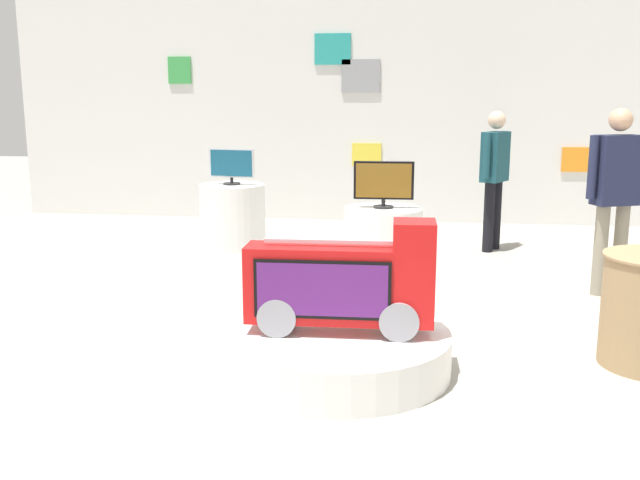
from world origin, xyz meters
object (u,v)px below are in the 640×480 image
display_pedestal_center_rear (233,216)px  main_display_pedestal (339,351)px  novelty_firetruck_tv (343,287)px  display_pedestal_left_rear (383,248)px  tv_on_center_rear (231,165)px  shopper_browsing_near_truck (615,188)px  shopper_browsing_rear (495,170)px  tv_on_left_rear (384,182)px

display_pedestal_center_rear → main_display_pedestal: bearing=-65.9°
novelty_firetruck_tv → display_pedestal_center_rear: novelty_firetruck_tv is taller
display_pedestal_left_rear → tv_on_center_rear: size_ratio=1.34×
display_pedestal_center_rear → novelty_firetruck_tv: bearing=-65.6°
display_pedestal_left_rear → display_pedestal_center_rear: bearing=139.8°
display_pedestal_center_rear → shopper_browsing_near_truck: bearing=-21.7°
novelty_firetruck_tv → shopper_browsing_rear: bearing=71.2°
main_display_pedestal → shopper_browsing_near_truck: 3.20m
main_display_pedestal → shopper_browsing_rear: 4.23m
novelty_firetruck_tv → display_pedestal_left_rear: size_ratio=1.61×
main_display_pedestal → shopper_browsing_rear: (1.36, 3.93, 0.80)m
novelty_firetruck_tv → shopper_browsing_rear: 4.17m
tv_on_left_rear → shopper_browsing_rear: shopper_browsing_rear is taller
main_display_pedestal → novelty_firetruck_tv: (0.02, -0.01, 0.44)m
tv_on_left_rear → shopper_browsing_rear: (1.18, 1.78, -0.05)m
tv_on_center_rear → shopper_browsing_near_truck: (3.86, -1.54, -0.01)m
novelty_firetruck_tv → shopper_browsing_near_truck: (2.19, 2.16, 0.40)m
display_pedestal_left_rear → tv_on_left_rear: bearing=-91.3°
main_display_pedestal → display_pedestal_center_rear: (-1.65, 3.70, 0.24)m
display_pedestal_center_rear → tv_on_center_rear: size_ratio=1.38×
main_display_pedestal → shopper_browsing_near_truck: size_ratio=0.87×
display_pedestal_center_rear → shopper_browsing_rear: size_ratio=0.48×
display_pedestal_left_rear → shopper_browsing_near_truck: (2.03, 0.01, 0.59)m
display_pedestal_left_rear → display_pedestal_center_rear: same height
display_pedestal_left_rear → shopper_browsing_near_truck: shopper_browsing_near_truck is taller
shopper_browsing_rear → display_pedestal_center_rear: bearing=-175.6°
novelty_firetruck_tv → shopper_browsing_near_truck: shopper_browsing_near_truck is taller
tv_on_center_rear → shopper_browsing_rear: shopper_browsing_rear is taller
main_display_pedestal → shopper_browsing_near_truck: (2.21, 2.16, 0.83)m
display_pedestal_left_rear → shopper_browsing_near_truck: size_ratio=0.45×
main_display_pedestal → display_pedestal_left_rear: bearing=85.2°
novelty_firetruck_tv → display_pedestal_center_rear: (-1.68, 3.70, -0.20)m
novelty_firetruck_tv → tv_on_center_rear: (-1.67, 3.70, 0.41)m
main_display_pedestal → display_pedestal_left_rear: 2.17m
novelty_firetruck_tv → tv_on_center_rear: tv_on_center_rear is taller
novelty_firetruck_tv → display_pedestal_left_rear: bearing=85.8°
display_pedestal_left_rear → novelty_firetruck_tv: bearing=-94.2°
tv_on_center_rear → shopper_browsing_near_truck: 4.16m
main_display_pedestal → display_pedestal_left_rear: display_pedestal_left_rear is taller
novelty_firetruck_tv → shopper_browsing_near_truck: bearing=44.6°
novelty_firetruck_tv → display_pedestal_left_rear: 2.17m
display_pedestal_center_rear → tv_on_center_rear: tv_on_center_rear is taller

